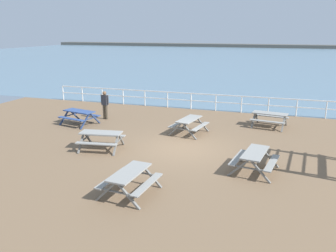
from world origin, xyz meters
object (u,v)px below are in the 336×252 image
at_px(picnic_table_near_left, 255,157).
at_px(picnic_table_far_left, 130,177).
at_px(picnic_table_seaward, 189,122).
at_px(picnic_table_near_right, 101,136).
at_px(picnic_table_far_right, 79,114).
at_px(picnic_table_mid_centre, 270,116).
at_px(visitor, 105,103).

height_order(picnic_table_near_left, picnic_table_far_left, same).
bearing_deg(picnic_table_seaward, picnic_table_near_right, 148.71).
xyz_separation_m(picnic_table_far_right, picnic_table_seaward, (6.22, 0.19, 0.00)).
xyz_separation_m(picnic_table_far_left, picnic_table_seaward, (0.08, 7.05, 0.00)).
bearing_deg(picnic_table_far_left, picnic_table_far_right, 46.57).
xyz_separation_m(picnic_table_near_left, picnic_table_far_right, (-9.76, 3.78, 0.00)).
xyz_separation_m(picnic_table_near_left, picnic_table_mid_centre, (0.28, 6.51, 0.00)).
distance_m(picnic_table_mid_centre, picnic_table_far_left, 10.36).
distance_m(picnic_table_near_left, picnic_table_far_right, 10.47).
distance_m(picnic_table_mid_centre, picnic_table_far_right, 10.41).
relative_size(picnic_table_far_left, visitor, 1.16).
relative_size(picnic_table_near_left, picnic_table_seaward, 0.99).
bearing_deg(picnic_table_mid_centre, visitor, -163.56).
bearing_deg(picnic_table_near_right, picnic_table_mid_centre, 32.41).
relative_size(picnic_table_near_right, picnic_table_mid_centre, 1.00).
height_order(picnic_table_far_right, visitor, visitor).
bearing_deg(picnic_table_seaward, picnic_table_far_right, 101.63).
relative_size(picnic_table_near_left, picnic_table_far_left, 1.04).
height_order(picnic_table_near_right, picnic_table_mid_centre, same).
bearing_deg(picnic_table_mid_centre, picnic_table_far_right, -155.98).
height_order(picnic_table_near_left, picnic_table_near_right, same).
height_order(picnic_table_far_left, picnic_table_seaward, same).
bearing_deg(picnic_table_near_left, picnic_table_near_right, 94.43).
relative_size(picnic_table_mid_centre, visitor, 1.21).
bearing_deg(picnic_table_far_left, picnic_table_seaward, 4.07).
bearing_deg(visitor, picnic_table_near_left, -112.98).
height_order(picnic_table_mid_centre, picnic_table_seaward, same).
height_order(picnic_table_near_left, picnic_table_mid_centre, same).
xyz_separation_m(picnic_table_mid_centre, picnic_table_far_right, (-10.04, -2.74, 0.00)).
distance_m(picnic_table_near_left, visitor, 10.40).
relative_size(picnic_table_near_right, picnic_table_seaward, 0.99).
height_order(picnic_table_near_left, visitor, visitor).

